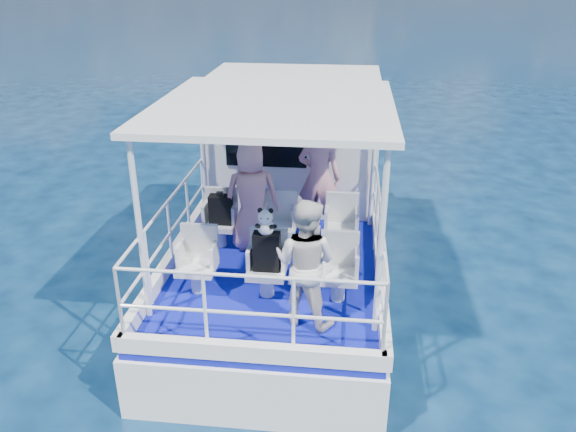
{
  "coord_description": "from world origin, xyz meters",
  "views": [
    {
      "loc": [
        0.95,
        -7.18,
        4.77
      ],
      "look_at": [
        0.19,
        -0.4,
        1.7
      ],
      "focal_mm": 35.0,
      "sensor_mm": 36.0,
      "label": 1
    }
  ],
  "objects_px": {
    "passenger_port_fwd": "(252,196)",
    "backpack_center": "(267,252)",
    "panda": "(266,221)",
    "passenger_stbd_aft": "(305,263)"
  },
  "relations": [
    {
      "from": "passenger_stbd_aft",
      "to": "panda",
      "type": "distance_m",
      "value": 0.76
    },
    {
      "from": "passenger_port_fwd",
      "to": "passenger_stbd_aft",
      "type": "distance_m",
      "value": 2.03
    },
    {
      "from": "backpack_center",
      "to": "panda",
      "type": "distance_m",
      "value": 0.42
    },
    {
      "from": "passenger_port_fwd",
      "to": "backpack_center",
      "type": "distance_m",
      "value": 1.39
    },
    {
      "from": "passenger_stbd_aft",
      "to": "backpack_center",
      "type": "xyz_separation_m",
      "value": [
        -0.52,
        0.5,
        -0.14
      ]
    },
    {
      "from": "passenger_port_fwd",
      "to": "panda",
      "type": "distance_m",
      "value": 1.41
    },
    {
      "from": "passenger_port_fwd",
      "to": "passenger_stbd_aft",
      "type": "relative_size",
      "value": 1.06
    },
    {
      "from": "passenger_port_fwd",
      "to": "backpack_center",
      "type": "bearing_deg",
      "value": 92.5
    },
    {
      "from": "passenger_port_fwd",
      "to": "panda",
      "type": "xyz_separation_m",
      "value": [
        0.41,
        -1.33,
        0.23
      ]
    },
    {
      "from": "passenger_stbd_aft",
      "to": "passenger_port_fwd",
      "type": "bearing_deg",
      "value": -44.39
    }
  ]
}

